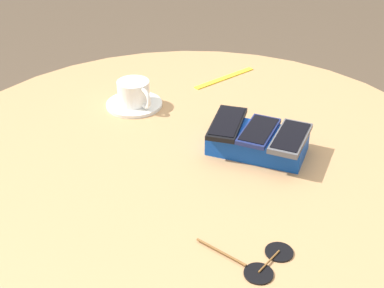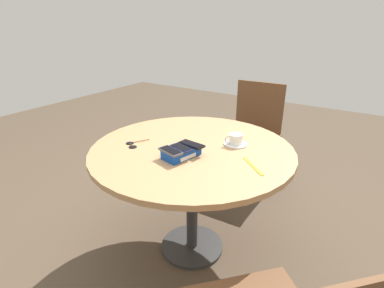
{
  "view_description": "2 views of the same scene",
  "coord_description": "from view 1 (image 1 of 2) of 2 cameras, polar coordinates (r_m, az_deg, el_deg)",
  "views": [
    {
      "loc": [
        -0.14,
        0.94,
        1.32
      ],
      "look_at": [
        0.0,
        0.0,
        0.74
      ],
      "focal_mm": 50.0,
      "sensor_mm": 36.0,
      "label": 1
    },
    {
      "loc": [
        -1.31,
        -0.85,
        1.39
      ],
      "look_at": [
        0.0,
        0.0,
        0.74
      ],
      "focal_mm": 28.0,
      "sensor_mm": 36.0,
      "label": 2
    }
  ],
  "objects": [
    {
      "name": "round_table",
      "position": [
        1.18,
        -0.0,
        -4.51
      ],
      "size": [
        1.15,
        1.15,
        0.72
      ],
      "color": "#2D2D2D",
      "rests_on": "ground_plane"
    },
    {
      "name": "phone_box",
      "position": [
        1.12,
        7.01,
        0.18
      ],
      "size": [
        0.22,
        0.15,
        0.05
      ],
      "color": "#0F42AD",
      "rests_on": "round_table"
    },
    {
      "name": "phone_gray",
      "position": [
        1.1,
        10.48,
        0.77
      ],
      "size": [
        0.09,
        0.15,
        0.01
      ],
      "color": "#515156",
      "rests_on": "phone_box"
    },
    {
      "name": "phone_navy",
      "position": [
        1.11,
        7.14,
        1.38
      ],
      "size": [
        0.09,
        0.14,
        0.01
      ],
      "color": "navy",
      "rests_on": "phone_box"
    },
    {
      "name": "phone_black",
      "position": [
        1.13,
        3.77,
        2.23
      ],
      "size": [
        0.08,
        0.15,
        0.01
      ],
      "color": "black",
      "rests_on": "phone_box"
    },
    {
      "name": "saucer",
      "position": [
        1.32,
        -6.18,
        4.24
      ],
      "size": [
        0.14,
        0.14,
        0.01
      ],
      "primitive_type": "cylinder",
      "color": "white",
      "rests_on": "round_table"
    },
    {
      "name": "coffee_cup",
      "position": [
        1.3,
        -6.19,
        5.51
      ],
      "size": [
        0.09,
        0.09,
        0.06
      ],
      "color": "white",
      "rests_on": "saucer"
    },
    {
      "name": "lanyard_strap",
      "position": [
        1.46,
        3.5,
        7.04
      ],
      "size": [
        0.15,
        0.16,
        0.0
      ],
      "primitive_type": "cube",
      "rotation": [
        0.0,
        0.0,
        0.84
      ],
      "color": "yellow",
      "rests_on": "round_table"
    },
    {
      "name": "sunglasses",
      "position": [
        0.87,
        7.68,
        -12.3
      ],
      "size": [
        0.16,
        0.1,
        0.01
      ],
      "color": "black",
      "rests_on": "round_table"
    }
  ]
}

